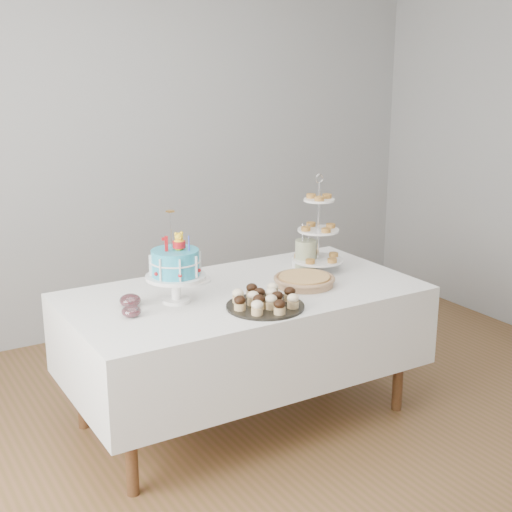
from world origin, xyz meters
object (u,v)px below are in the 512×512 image
table (244,329)px  pie (304,280)px  birthday_cake (176,278)px  plate_stack (305,262)px  jam_bowl_a (131,311)px  pastry_plate (190,278)px  jam_bowl_b (130,301)px  tiered_stand (318,231)px  utensil_pitcher (306,254)px  cupcake_tray (265,299)px

table → pie: bearing=-16.0°
birthday_cake → plate_stack: bearing=25.6°
pie → jam_bowl_a: jam_bowl_a is taller
birthday_cake → pie: (0.73, -0.11, -0.10)m
pastry_plate → plate_stack: bearing=-8.3°
birthday_cake → pastry_plate: 0.38m
plate_stack → jam_bowl_b: size_ratio=1.49×
table → tiered_stand: bearing=10.3°
tiered_stand → jam_bowl_b: bearing=-178.7°
table → pie: pie is taller
utensil_pitcher → tiered_stand: bearing=-42.8°
table → jam_bowl_a: 0.72m
cupcake_tray → pastry_plate: (-0.13, 0.60, -0.03)m
table → plate_stack: (0.55, 0.20, 0.26)m
birthday_cake → jam_bowl_a: birthday_cake is taller
table → birthday_cake: birthday_cake is taller
tiered_stand → jam_bowl_b: 1.21m
tiered_stand → pastry_plate: bearing=164.9°
table → jam_bowl_b: 0.68m
tiered_stand → utensil_pitcher: 0.16m
pastry_plate → jam_bowl_a: size_ratio=2.46×
pie → pastry_plate: size_ratio=1.44×
jam_bowl_a → birthday_cake: bearing=16.6°
jam_bowl_a → pie: bearing=-1.6°
tiered_stand → jam_bowl_b: (-1.19, -0.03, -0.21)m
pastry_plate → jam_bowl_a: jam_bowl_a is taller
tiered_stand → plate_stack: 0.23m
utensil_pitcher → birthday_cake: bearing=-177.3°
plate_stack → utensil_pitcher: 0.09m
birthday_cake → plate_stack: 0.96m
pastry_plate → utensil_pitcher: utensil_pitcher is taller
cupcake_tray → table: bearing=81.9°
cupcake_tray → pastry_plate: size_ratio=1.68×
birthday_cake → plate_stack: birthday_cake is taller
birthday_cake → utensil_pitcher: bearing=22.8°
plate_stack → jam_bowl_a: plate_stack is taller
tiered_stand → pastry_plate: tiered_stand is taller
tiered_stand → jam_bowl_a: 1.27m
tiered_stand → pie: bearing=-139.4°
pie → birthday_cake: bearing=171.3°
pie → tiered_stand: size_ratio=0.59×
tiered_stand → jam_bowl_b: tiered_stand is taller
pie → plate_stack: (0.21, 0.30, 0.00)m
plate_stack → pastry_plate: size_ratio=0.69×
birthday_cake → pastry_plate: birthday_cake is taller
jam_bowl_a → jam_bowl_b: 0.15m
cupcake_tray → jam_bowl_a: size_ratio=4.14×
jam_bowl_a → utensil_pitcher: utensil_pitcher is taller
cupcake_tray → plate_stack: bearing=40.0°
table → jam_bowl_a: (-0.67, -0.07, 0.25)m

